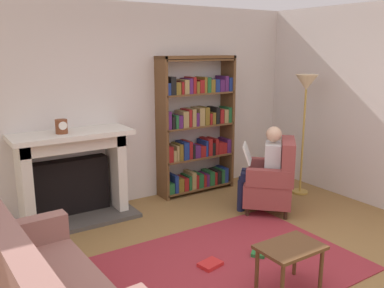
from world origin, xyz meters
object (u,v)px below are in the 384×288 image
bookshelf (197,128)px  seated_reader (265,165)px  side_table (290,253)px  floor_lamp (306,93)px  fireplace (72,173)px  mantel_clock (61,126)px  armchair_reading (273,180)px

bookshelf → seated_reader: (0.31, -1.13, -0.35)m
side_table → floor_lamp: size_ratio=0.32×
fireplace → side_table: fireplace is taller
bookshelf → seated_reader: 1.22m
fireplace → floor_lamp: floor_lamp is taller
mantel_clock → floor_lamp: 3.35m
floor_lamp → armchair_reading: bearing=-161.3°
mantel_clock → armchair_reading: mantel_clock is taller
bookshelf → armchair_reading: size_ratio=2.07×
armchair_reading → side_table: 1.88m
mantel_clock → side_table: size_ratio=0.30×
floor_lamp → mantel_clock: bearing=166.3°
bookshelf → mantel_clock: bearing=-176.1°
side_table → floor_lamp: floor_lamp is taller
fireplace → mantel_clock: (-0.12, -0.10, 0.62)m
fireplace → armchair_reading: fireplace is taller
mantel_clock → floor_lamp: (3.24, -0.79, 0.27)m
bookshelf → seated_reader: bearing=-74.5°
fireplace → bookshelf: (1.88, 0.03, 0.38)m
armchair_reading → floor_lamp: 1.39m
mantel_clock → bookshelf: bearing=3.9°
armchair_reading → fireplace: bearing=-73.0°
mantel_clock → seated_reader: 2.59m
mantel_clock → seated_reader: mantel_clock is taller
seated_reader → floor_lamp: 1.28m
fireplace → seated_reader: bearing=-26.5°
bookshelf → floor_lamp: size_ratio=1.15×
bookshelf → fireplace: bearing=-179.0°
fireplace → bookshelf: size_ratio=0.73×
fireplace → floor_lamp: (3.12, -0.89, 0.89)m
mantel_clock → side_table: (1.20, -2.53, -0.85)m
bookshelf → armchair_reading: (0.40, -1.21, -0.55)m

